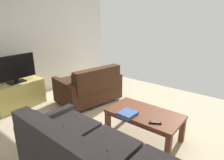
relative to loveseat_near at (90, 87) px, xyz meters
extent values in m
cube|color=beige|center=(-1.15, 0.56, -0.35)|extent=(5.05, 4.85, 0.01)
cube|color=white|center=(1.37, 0.56, 1.08)|extent=(0.12, 4.85, 2.85)
cylinder|color=black|center=(-0.82, 1.14, -0.31)|extent=(0.05, 0.05, 0.06)
cube|color=#4C474C|center=(-1.62, 1.49, 0.11)|extent=(0.58, 0.73, 0.10)
cube|color=#4C474C|center=(-1.03, 1.47, 0.11)|extent=(0.58, 0.73, 0.10)
cube|color=#4C474C|center=(-1.62, 1.74, 0.23)|extent=(0.54, 0.14, 0.31)
cube|color=#4C474C|center=(-1.02, 1.73, 0.23)|extent=(0.54, 0.14, 0.31)
cube|color=#4C474C|center=(-0.68, 1.48, -0.04)|extent=(0.13, 0.82, 0.50)
cylinder|color=black|center=(0.32, -0.50, -0.31)|extent=(0.06, 0.06, 0.06)
cylinder|color=black|center=(0.49, 0.33, -0.31)|extent=(0.06, 0.06, 0.06)
cylinder|color=black|center=(-0.37, -0.36, -0.31)|extent=(0.06, 0.06, 0.06)
cylinder|color=black|center=(-0.20, 0.47, -0.31)|extent=(0.06, 0.06, 0.06)
cube|color=#422819|center=(0.06, -0.01, -0.11)|extent=(1.00, 1.15, 0.36)
cube|color=#422819|center=(0.03, -0.26, 0.12)|extent=(0.80, 0.60, 0.10)
cube|color=#422819|center=(0.13, 0.23, 0.12)|extent=(0.80, 0.60, 0.10)
cube|color=#422819|center=(-0.28, 0.06, 0.24)|extent=(0.38, 1.02, 0.43)
cube|color=#422819|center=(-0.23, -0.21, 0.24)|extent=(0.21, 0.47, 0.30)
cube|color=#422819|center=(-0.13, 0.28, 0.24)|extent=(0.21, 0.47, 0.30)
cube|color=#422819|center=(-0.05, -0.56, -0.04)|extent=(0.82, 0.26, 0.52)
cube|color=#422819|center=(0.17, 0.53, -0.04)|extent=(0.82, 0.26, 0.52)
cube|color=brown|center=(-1.52, 0.41, 0.05)|extent=(1.07, 0.59, 0.04)
cube|color=brown|center=(-1.52, 0.41, 0.01)|extent=(0.98, 0.53, 0.05)
cube|color=brown|center=(-2.01, 0.16, -0.16)|extent=(0.07, 0.07, 0.38)
cube|color=brown|center=(-1.03, 0.16, -0.16)|extent=(0.07, 0.07, 0.38)
cube|color=brown|center=(-2.01, 0.66, -0.16)|extent=(0.07, 0.07, 0.38)
cube|color=brown|center=(-1.03, 0.66, -0.16)|extent=(0.07, 0.07, 0.38)
cube|color=#D8C666|center=(0.96, 1.03, -0.09)|extent=(0.43, 0.95, 0.52)
cube|color=black|center=(1.07, 1.03, -0.09)|extent=(0.02, 0.80, 0.31)
cube|color=black|center=(0.98, 1.10, -0.09)|extent=(0.20, 0.24, 0.06)
cube|color=black|center=(0.96, 1.03, 0.18)|extent=(0.20, 0.32, 0.02)
cube|color=black|center=(0.96, 1.03, 0.22)|extent=(0.04, 0.06, 0.06)
cube|color=black|center=(0.96, 1.03, 0.47)|extent=(0.04, 0.81, 0.47)
cube|color=black|center=(0.98, 1.03, 0.47)|extent=(0.01, 0.78, 0.44)
cube|color=#385693|center=(-1.37, 0.65, 0.08)|extent=(0.24, 0.27, 0.02)
cube|color=#385693|center=(-1.37, 0.63, 0.10)|extent=(0.24, 0.25, 0.03)
cube|color=black|center=(-1.78, 0.59, 0.08)|extent=(0.16, 0.12, 0.02)
cube|color=#59595B|center=(-1.78, 0.59, 0.09)|extent=(0.11, 0.08, 0.00)
camera|label=1|loc=(-2.75, 2.74, 1.45)|focal=31.76mm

